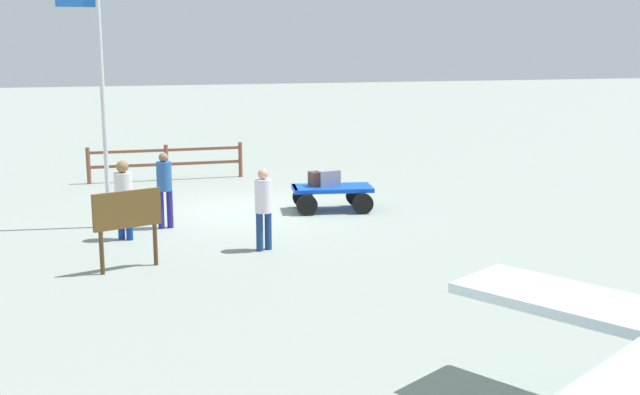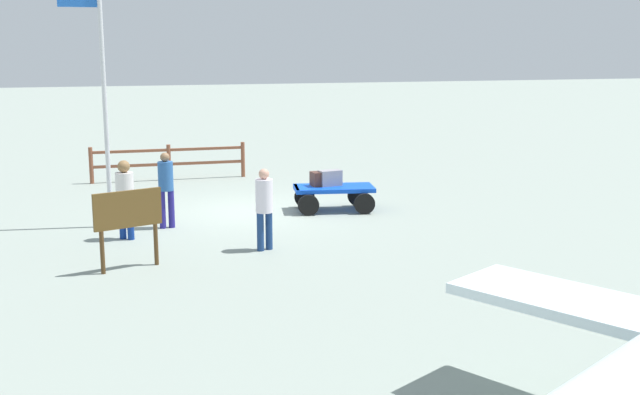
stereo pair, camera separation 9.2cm
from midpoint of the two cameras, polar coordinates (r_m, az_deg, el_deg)
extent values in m
plane|color=gray|center=(19.27, -4.88, -1.01)|extent=(120.00, 120.00, 0.00)
cube|color=blue|center=(19.19, 1.16, 0.68)|extent=(2.08, 1.28, 0.10)
cube|color=blue|center=(19.09, -1.59, 0.63)|extent=(0.23, 0.92, 0.10)
cylinder|color=black|center=(18.68, -0.71, -0.56)|extent=(0.52, 0.20, 0.51)
cylinder|color=black|center=(19.66, -1.02, 0.03)|extent=(0.52, 0.20, 0.51)
cylinder|color=black|center=(18.87, 3.41, -0.46)|extent=(0.52, 0.20, 0.51)
cylinder|color=black|center=(19.84, 2.91, 0.12)|extent=(0.52, 0.20, 0.51)
cube|color=gray|center=(19.22, 0.88, 1.44)|extent=(0.59, 0.38, 0.39)
cube|color=#482A22|center=(19.23, 0.34, 1.39)|extent=(0.60, 0.42, 0.35)
cylinder|color=navy|center=(17.74, -10.68, -0.82)|extent=(0.14, 0.14, 0.85)
cylinder|color=navy|center=(17.71, -11.32, -0.87)|extent=(0.14, 0.14, 0.85)
cylinder|color=#295A9E|center=(17.58, -11.09, 1.55)|extent=(0.36, 0.36, 0.65)
sphere|color=#8B6747|center=(17.52, -11.15, 2.92)|extent=(0.20, 0.20, 0.20)
cylinder|color=navy|center=(15.63, -3.59, -2.43)|extent=(0.14, 0.14, 0.77)
cylinder|color=navy|center=(15.53, -4.22, -2.52)|extent=(0.14, 0.14, 0.77)
cylinder|color=silver|center=(15.42, -3.94, 0.13)|extent=(0.44, 0.44, 0.67)
sphere|color=tan|center=(15.34, -3.96, 1.73)|extent=(0.21, 0.21, 0.21)
cylinder|color=navy|center=(16.82, -13.57, -1.56)|extent=(0.14, 0.14, 0.87)
cylinder|color=navy|center=(16.94, -14.13, -1.51)|extent=(0.14, 0.14, 0.87)
cylinder|color=silver|center=(16.74, -13.96, 0.85)|extent=(0.53, 0.53, 0.56)
sphere|color=olive|center=(16.68, -14.03, 2.22)|extent=(0.26, 0.26, 0.26)
cylinder|color=silver|center=(17.81, -15.33, 6.64)|extent=(0.10, 0.10, 5.54)
cylinder|color=#4C3319|center=(14.83, -11.74, -3.37)|extent=(0.08, 0.08, 0.79)
cylinder|color=#4C3319|center=(14.47, -15.47, -3.91)|extent=(0.08, 0.08, 0.79)
cube|color=brown|center=(14.48, -13.72, -0.83)|extent=(1.23, 0.46, 0.68)
cylinder|color=brown|center=(24.23, -5.56, 2.79)|extent=(0.12, 0.12, 1.08)
cylinder|color=brown|center=(23.94, -10.89, 2.54)|extent=(0.12, 0.12, 1.08)
cylinder|color=brown|center=(23.86, -16.30, 2.26)|extent=(0.12, 0.12, 1.08)
cube|color=brown|center=(23.89, -10.92, 3.44)|extent=(4.52, 0.14, 0.08)
cube|color=brown|center=(23.95, -10.89, 2.41)|extent=(4.52, 0.14, 0.08)
camera|label=1|loc=(0.05, -89.80, 0.04)|focal=43.71mm
camera|label=2|loc=(0.05, 90.20, -0.04)|focal=43.71mm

